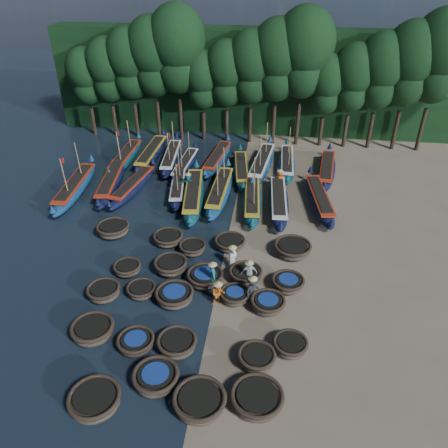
# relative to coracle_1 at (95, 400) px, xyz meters

# --- Properties ---
(ground) EXTENTS (120.00, 120.00, 0.00)m
(ground) POSITION_rel_coracle_1_xyz_m (4.07, 10.51, -0.46)
(ground) COLOR #7D705B
(ground) RESTS_ON ground
(foliage_wall) EXTENTS (40.00, 3.00, 10.00)m
(foliage_wall) POSITION_rel_coracle_1_xyz_m (4.07, 34.01, 4.54)
(foliage_wall) COLOR black
(foliage_wall) RESTS_ON ground
(coracle_1) EXTENTS (2.65, 2.65, 0.80)m
(coracle_1) POSITION_rel_coracle_1_xyz_m (0.00, 0.00, 0.00)
(coracle_1) COLOR brown
(coracle_1) RESTS_ON ground
(coracle_2) EXTENTS (2.15, 2.15, 0.79)m
(coracle_2) POSITION_rel_coracle_1_xyz_m (2.29, 1.45, 0.00)
(coracle_2) COLOR brown
(coracle_2) RESTS_ON ground
(coracle_3) EXTENTS (2.57, 2.57, 0.79)m
(coracle_3) POSITION_rel_coracle_1_xyz_m (4.44, 0.52, -0.01)
(coracle_3) COLOR brown
(coracle_3) RESTS_ON ground
(coracle_4) EXTENTS (2.36, 2.36, 0.76)m
(coracle_4) POSITION_rel_coracle_1_xyz_m (6.86, 0.99, -0.02)
(coracle_4) COLOR brown
(coracle_4) RESTS_ON ground
(coracle_5) EXTENTS (2.48, 2.48, 0.81)m
(coracle_5) POSITION_rel_coracle_1_xyz_m (-1.60, 3.83, 0.01)
(coracle_5) COLOR brown
(coracle_5) RESTS_ON ground
(coracle_6) EXTENTS (2.09, 2.09, 0.67)m
(coracle_6) POSITION_rel_coracle_1_xyz_m (0.75, 3.41, -0.07)
(coracle_6) COLOR brown
(coracle_6) RESTS_ON ground
(coracle_7) EXTENTS (2.23, 2.23, 0.74)m
(coracle_7) POSITION_rel_coracle_1_xyz_m (2.79, 3.55, -0.03)
(coracle_7) COLOR brown
(coracle_7) RESTS_ON ground
(coracle_8) EXTENTS (2.01, 2.01, 0.74)m
(coracle_8) POSITION_rel_coracle_1_xyz_m (6.70, 3.17, -0.03)
(coracle_8) COLOR brown
(coracle_8) RESTS_ON ground
(coracle_9) EXTENTS (1.88, 1.88, 0.70)m
(coracle_9) POSITION_rel_coracle_1_xyz_m (8.27, 4.16, -0.05)
(coracle_9) COLOR brown
(coracle_9) RESTS_ON ground
(coracle_10) EXTENTS (2.22, 2.22, 0.76)m
(coracle_10) POSITION_rel_coracle_1_xyz_m (-2.09, 6.69, -0.02)
(coracle_10) COLOR brown
(coracle_10) RESTS_ON ground
(coracle_11) EXTENTS (1.68, 1.68, 0.63)m
(coracle_11) POSITION_rel_coracle_1_xyz_m (-0.08, 7.17, -0.09)
(coracle_11) COLOR brown
(coracle_11) RESTS_ON ground
(coracle_12) EXTENTS (2.18, 2.18, 0.78)m
(coracle_12) POSITION_rel_coracle_1_xyz_m (1.91, 6.87, -0.01)
(coracle_12) COLOR brown
(coracle_12) RESTS_ON ground
(coracle_13) EXTENTS (1.98, 1.98, 0.67)m
(coracle_13) POSITION_rel_coracle_1_xyz_m (5.21, 7.37, -0.07)
(coracle_13) COLOR brown
(coracle_13) RESTS_ON ground
(coracle_14) EXTENTS (2.27, 2.27, 0.73)m
(coracle_14) POSITION_rel_coracle_1_xyz_m (7.06, 6.94, -0.03)
(coracle_14) COLOR brown
(coracle_14) RESTS_ON ground
(coracle_15) EXTENTS (1.83, 1.83, 0.67)m
(coracle_15) POSITION_rel_coracle_1_xyz_m (-1.47, 8.93, -0.07)
(coracle_15) COLOR brown
(coracle_15) RESTS_ON ground
(coracle_16) EXTENTS (2.39, 2.39, 0.83)m
(coracle_16) POSITION_rel_coracle_1_xyz_m (1.10, 9.42, 0.02)
(coracle_16) COLOR brown
(coracle_16) RESTS_ON ground
(coracle_17) EXTENTS (2.33, 2.33, 0.77)m
(coracle_17) POSITION_rel_coracle_1_xyz_m (3.32, 8.65, -0.01)
(coracle_17) COLOR brown
(coracle_17) RESTS_ON ground
(coracle_18) EXTENTS (2.46, 2.46, 0.72)m
(coracle_18) POSITION_rel_coracle_1_xyz_m (5.64, 9.27, -0.04)
(coracle_18) COLOR brown
(coracle_18) RESTS_ON ground
(coracle_19) EXTENTS (1.92, 1.92, 0.74)m
(coracle_19) POSITION_rel_coracle_1_xyz_m (8.13, 8.76, -0.03)
(coracle_19) COLOR brown
(coracle_19) RESTS_ON ground
(coracle_20) EXTENTS (2.54, 2.54, 0.81)m
(coracle_20) POSITION_rel_coracle_1_xyz_m (-3.71, 12.81, 0.01)
(coracle_20) COLOR brown
(coracle_20) RESTS_ON ground
(coracle_21) EXTENTS (2.01, 2.01, 0.74)m
(coracle_21) POSITION_rel_coracle_1_xyz_m (0.25, 12.27, -0.03)
(coracle_21) COLOR brown
(coracle_21) RESTS_ON ground
(coracle_22) EXTENTS (2.11, 2.11, 0.68)m
(coracle_22) POSITION_rel_coracle_1_xyz_m (2.04, 11.48, -0.07)
(coracle_22) COLOR brown
(coracle_22) RESTS_ON ground
(coracle_23) EXTENTS (2.04, 2.04, 0.71)m
(coracle_23) POSITION_rel_coracle_1_xyz_m (4.36, 12.30, -0.05)
(coracle_23) COLOR brown
(coracle_23) RESTS_ON ground
(coracle_24) EXTENTS (2.71, 2.71, 0.79)m
(coracle_24) POSITION_rel_coracle_1_xyz_m (8.40, 12.13, -0.00)
(coracle_24) COLOR brown
(coracle_24) RESTS_ON ground
(long_boat_0) EXTENTS (2.13, 9.04, 3.84)m
(long_boat_0) POSITION_rel_coracle_1_xyz_m (-8.62, 17.96, 0.15)
(long_boat_0) COLOR navy
(long_boat_0) RESTS_ON ground
(long_boat_1) EXTENTS (2.58, 8.64, 1.53)m
(long_boat_1) POSITION_rel_coracle_1_xyz_m (-6.12, 19.22, 0.13)
(long_boat_1) COLOR #0E1435
(long_boat_1) RESTS_ON ground
(long_boat_2) EXTENTS (2.63, 7.81, 1.39)m
(long_boat_2) POSITION_rel_coracle_1_xyz_m (-4.18, 18.91, 0.07)
(long_boat_2) COLOR #0E1435
(long_boat_2) RESTS_ON ground
(long_boat_3) EXTENTS (2.39, 7.42, 3.18)m
(long_boat_3) POSITION_rel_coracle_1_xyz_m (-0.63, 19.26, 0.05)
(long_boat_3) COLOR #0E1435
(long_boat_3) RESTS_ON ground
(long_boat_4) EXTENTS (2.71, 9.06, 1.61)m
(long_boat_4) POSITION_rel_coracle_1_xyz_m (0.86, 17.97, 0.16)
(long_boat_4) COLOR #0F4356
(long_boat_4) RESTS_ON ground
(long_boat_5) EXTENTS (1.81, 8.78, 3.73)m
(long_boat_5) POSITION_rel_coracle_1_xyz_m (2.80, 18.82, 0.14)
(long_boat_5) COLOR navy
(long_boat_5) RESTS_ON ground
(long_boat_6) EXTENTS (1.98, 8.18, 3.48)m
(long_boat_6) POSITION_rel_coracle_1_xyz_m (5.38, 17.91, 0.10)
(long_boat_6) COLOR #0F4356
(long_boat_6) RESTS_ON ground
(long_boat_7) EXTENTS (1.91, 8.47, 1.49)m
(long_boat_7) POSITION_rel_coracle_1_xyz_m (7.35, 17.92, 0.11)
(long_boat_7) COLOR #0E1435
(long_boat_7) RESTS_ON ground
(long_boat_8) EXTENTS (2.62, 8.33, 1.48)m
(long_boat_8) POSITION_rel_coracle_1_xyz_m (10.40, 18.60, 0.11)
(long_boat_8) COLOR #0E1435
(long_boat_8) RESTS_ON ground
(long_boat_9) EXTENTS (1.55, 8.49, 3.61)m
(long_boat_9) POSITION_rel_coracle_1_xyz_m (-6.46, 23.99, 0.12)
(long_boat_9) COLOR #0F4356
(long_boat_9) RESTS_ON ground
(long_boat_10) EXTENTS (1.71, 8.86, 1.56)m
(long_boat_10) POSITION_rel_coracle_1_xyz_m (-4.37, 25.04, 0.14)
(long_boat_10) COLOR #0E1435
(long_boat_10) RESTS_ON ground
(long_boat_11) EXTENTS (2.10, 8.22, 3.50)m
(long_boat_11) POSITION_rel_coracle_1_xyz_m (-2.41, 24.52, 0.10)
(long_boat_11) COLOR #0E1435
(long_boat_11) RESTS_ON ground
(long_boat_12) EXTENTS (1.79, 7.47, 3.18)m
(long_boat_12) POSITION_rel_coracle_1_xyz_m (-0.87, 23.34, 0.05)
(long_boat_12) COLOR #0E1435
(long_boat_12) RESTS_ON ground
(long_boat_13) EXTENTS (2.42, 8.11, 1.44)m
(long_boat_13) POSITION_rel_coracle_1_xyz_m (1.73, 24.90, 0.09)
(long_boat_13) COLOR navy
(long_boat_13) RESTS_ON ground
(long_boat_14) EXTENTS (2.33, 7.70, 1.37)m
(long_boat_14) POSITION_rel_coracle_1_xyz_m (4.07, 22.98, 0.06)
(long_boat_14) COLOR #0F4356
(long_boat_14) RESTS_ON ground
(long_boat_15) EXTENTS (2.66, 9.11, 3.89)m
(long_boat_15) POSITION_rel_coracle_1_xyz_m (5.76, 24.18, 0.16)
(long_boat_15) COLOR navy
(long_boat_15) RESTS_ON ground
(long_boat_16) EXTENTS (1.50, 8.02, 3.41)m
(long_boat_16) POSITION_rel_coracle_1_xyz_m (7.93, 24.75, 0.09)
(long_boat_16) COLOR #0F4356
(long_boat_16) RESTS_ON ground
(long_boat_17) EXTENTS (2.38, 8.18, 1.45)m
(long_boat_17) POSITION_rel_coracle_1_xyz_m (11.31, 23.87, 0.10)
(long_boat_17) COLOR #0E1435
(long_boat_17) RESTS_ON ground
(fisherman_0) EXTENTS (0.71, 0.88, 1.76)m
(fisherman_0) POSITION_rel_coracle_1_xyz_m (4.74, 10.33, 0.39)
(fisherman_0) COLOR silver
(fisherman_0) RESTS_ON ground
(fisherman_1) EXTENTS (0.58, 0.74, 1.99)m
(fisherman_1) POSITION_rel_coracle_1_xyz_m (3.85, 8.26, 0.53)
(fisherman_1) COLOR #1A6B70
(fisherman_1) RESTS_ON ground
(fisherman_2) EXTENTS (0.83, 0.70, 1.72)m
(fisherman_2) POSITION_rel_coracle_1_xyz_m (4.33, 6.96, 0.36)
(fisherman_2) COLOR #C3621A
(fisherman_2) RESTS_ON ground
(fisherman_3) EXTENTS (1.07, 1.26, 1.89)m
(fisherman_3) POSITION_rel_coracle_1_xyz_m (6.17, 7.45, 0.43)
(fisherman_3) COLOR black
(fisherman_3) RESTS_ON ground
(fisherman_4) EXTENTS (1.00, 0.60, 1.79)m
(fisherman_4) POSITION_rel_coracle_1_xyz_m (5.86, 8.92, 0.41)
(fisherman_4) COLOR silver
(fisherman_4) RESTS_ON ground
(fisherman_5) EXTENTS (1.62, 0.53, 1.94)m
(fisherman_5) POSITION_rel_coracle_1_xyz_m (0.25, 19.18, 0.45)
(fisherman_5) COLOR #1A6B70
(fisherman_5) RESTS_ON ground
(fisherman_6) EXTENTS (0.96, 1.01, 1.94)m
(fisherman_6) POSITION_rel_coracle_1_xyz_m (7.35, 20.74, 0.47)
(fisherman_6) COLOR #C3621A
(fisherman_6) RESTS_ON ground
(tree_0) EXTENTS (3.68, 3.68, 8.68)m
(tree_0) POSITION_rel_coracle_1_xyz_m (-11.93, 30.51, 5.51)
(tree_0) COLOR black
(tree_0) RESTS_ON ground
(tree_1) EXTENTS (4.09, 4.09, 9.65)m
(tree_1) POSITION_rel_coracle_1_xyz_m (-9.63, 30.51, 6.19)
(tree_1) COLOR black
(tree_1) RESTS_ON ground
(tree_2) EXTENTS (4.51, 4.51, 10.63)m
(tree_2) POSITION_rel_coracle_1_xyz_m (-7.33, 30.51, 6.87)
(tree_2) COLOR black
(tree_2) RESTS_ON ground
(tree_3) EXTENTS (4.92, 4.92, 11.60)m
(tree_3) POSITION_rel_coracle_1_xyz_m (-5.03, 30.51, 7.54)
(tree_3) COLOR black
(tree_3) RESTS_ON ground
(tree_4) EXTENTS (5.34, 5.34, 12.58)m
(tree_4) POSITION_rel_coracle_1_xyz_m (-2.73, 30.51, 8.22)
(tree_4) COLOR black
(tree_4) RESTS_ON ground
(tree_5) EXTENTS (3.68, 3.68, 8.68)m
(tree_5) POSITION_rel_coracle_1_xyz_m (-0.43, 30.51, 5.51)
(tree_5) COLOR black
(tree_5) RESTS_ON ground
(tree_6) EXTENTS (4.09, 4.09, 9.65)m
(tree_6) POSITION_rel_coracle_1_xyz_m (1.87, 30.51, 6.19)
(tree_6) COLOR black
(tree_6) RESTS_ON ground
(tree_7) EXTENTS (4.51, 4.51, 10.63)m
(tree_7) POSITION_rel_coracle_1_xyz_m (4.17, 30.51, 6.87)
(tree_7) COLOR black
(tree_7) RESTS_ON ground
(tree_8) EXTENTS (4.92, 4.92, 11.60)m
(tree_8) POSITION_rel_coracle_1_xyz_m (6.47, 30.51, 7.54)
(tree_8) COLOR black
(tree_8) RESTS_ON ground
(tree_9) EXTENTS (5.34, 5.34, 12.58)m
(tree_9) POSITION_rel_coracle_1_xyz_m (8.77, 30.51, 8.22)
(tree_9) COLOR black
(tree_9) RESTS_ON ground
(tree_10) EXTENTS (3.68, 3.68, 8.68)m
(tree_10) POSITION_rel_coracle_1_xyz_m (11.07, 30.51, 5.51)
(tree_10) COLOR black
(tree_10) RESTS_ON ground
(tree_11) EXTENTS (4.09, 4.09, 9.65)m
(tree_11) POSITION_rel_coracle_1_xyz_m (13.37, 30.51, 6.19)
(tree_11) COLOR black
(tree_11) RESTS_ON ground
(tree_12) EXTENTS (4.51, 4.51, 10.63)m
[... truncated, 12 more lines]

